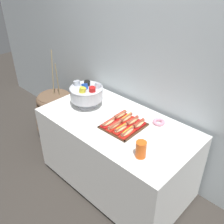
% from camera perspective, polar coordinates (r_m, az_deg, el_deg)
% --- Properties ---
extents(ground_plane, '(10.00, 10.00, 0.00)m').
position_cam_1_polar(ground_plane, '(2.95, 0.84, -15.13)').
color(ground_plane, '#38332D').
extents(back_wall, '(6.00, 0.10, 2.60)m').
position_cam_1_polar(back_wall, '(2.56, 9.10, 11.89)').
color(back_wall, '#B2BCC1').
rests_on(back_wall, ground_plane).
extents(buffet_table, '(1.55, 0.83, 0.80)m').
position_cam_1_polar(buffet_table, '(2.66, 0.91, -8.98)').
color(buffet_table, white).
rests_on(buffet_table, ground_plane).
extents(floor_vase, '(0.56, 0.56, 1.18)m').
position_cam_1_polar(floor_vase, '(3.52, -12.38, -0.90)').
color(floor_vase, brown).
rests_on(floor_vase, ground_plane).
extents(serving_tray, '(0.34, 0.37, 0.01)m').
position_cam_1_polar(serving_tray, '(2.37, 2.61, -3.17)').
color(serving_tray, '#472B19').
rests_on(serving_tray, buffet_table).
extents(hot_dog_0, '(0.07, 0.17, 0.06)m').
position_cam_1_polar(hot_dog_0, '(2.36, -0.76, -2.42)').
color(hot_dog_0, red).
rests_on(hot_dog_0, serving_tray).
extents(hot_dog_1, '(0.06, 0.18, 0.06)m').
position_cam_1_polar(hot_dog_1, '(2.32, 0.60, -3.09)').
color(hot_dog_1, red).
rests_on(hot_dog_1, serving_tray).
extents(hot_dog_2, '(0.06, 0.16, 0.06)m').
position_cam_1_polar(hot_dog_2, '(2.28, 2.01, -3.81)').
color(hot_dog_2, red).
rests_on(hot_dog_2, serving_tray).
extents(hot_dog_3, '(0.08, 0.18, 0.06)m').
position_cam_1_polar(hot_dog_3, '(2.24, 3.48, -4.54)').
color(hot_dog_3, red).
rests_on(hot_dog_3, serving_tray).
extents(hot_dog_4, '(0.06, 0.17, 0.06)m').
position_cam_1_polar(hot_dog_4, '(2.46, 1.85, -0.76)').
color(hot_dog_4, '#B21414').
rests_on(hot_dog_4, serving_tray).
extents(hot_dog_5, '(0.07, 0.17, 0.06)m').
position_cam_1_polar(hot_dog_5, '(2.42, 3.20, -1.41)').
color(hot_dog_5, red).
rests_on(hot_dog_5, serving_tray).
extents(hot_dog_6, '(0.07, 0.17, 0.06)m').
position_cam_1_polar(hot_dog_6, '(2.38, 4.59, -2.08)').
color(hot_dog_6, '#B21414').
rests_on(hot_dog_6, serving_tray).
extents(hot_dog_7, '(0.07, 0.15, 0.06)m').
position_cam_1_polar(hot_dog_7, '(2.35, 6.03, -2.73)').
color(hot_dog_7, '#B21414').
rests_on(hot_dog_7, serving_tray).
extents(punch_bowl, '(0.35, 0.35, 0.26)m').
position_cam_1_polar(punch_bowl, '(2.63, -5.74, 4.29)').
color(punch_bowl, silver).
rests_on(punch_bowl, buffet_table).
extents(cup_stack, '(0.08, 0.08, 0.14)m').
position_cam_1_polar(cup_stack, '(2.01, 6.52, -8.37)').
color(cup_stack, '#EA5B19').
rests_on(cup_stack, buffet_table).
extents(donut, '(0.12, 0.12, 0.03)m').
position_cam_1_polar(donut, '(2.44, 10.48, -2.21)').
color(donut, pink).
rests_on(donut, buffet_table).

